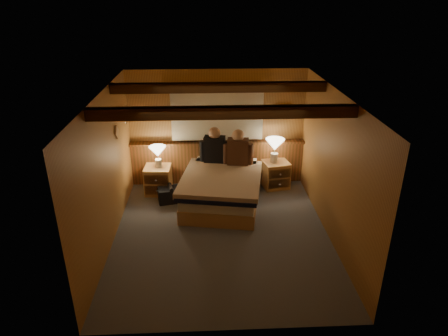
{
  "coord_description": "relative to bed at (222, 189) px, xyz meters",
  "views": [
    {
      "loc": [
        -0.24,
        -5.73,
        3.8
      ],
      "look_at": [
        0.06,
        0.4,
        1.05
      ],
      "focal_mm": 32.0,
      "sensor_mm": 36.0,
      "label": 1
    }
  ],
  "objects": [
    {
      "name": "person_left",
      "position": [
        -0.12,
        0.64,
        0.6
      ],
      "size": [
        0.61,
        0.3,
        0.74
      ],
      "rotation": [
        0.0,
        0.0,
        -0.16
      ],
      "color": "black",
      "rests_on": "bed"
    },
    {
      "name": "lamp_left",
      "position": [
        -1.24,
        0.54,
        0.55
      ],
      "size": [
        0.33,
        0.33,
        0.43
      ],
      "color": "white",
      "rests_on": "nightstand_left"
    },
    {
      "name": "floor",
      "position": [
        -0.05,
        -1.06,
        -0.33
      ],
      "size": [
        4.2,
        4.2,
        0.0
      ],
      "primitive_type": "plane",
      "color": "#525862",
      "rests_on": "ground"
    },
    {
      "name": "framed_print",
      "position": [
        1.3,
        1.02,
        1.22
      ],
      "size": [
        0.3,
        0.04,
        0.25
      ],
      "color": "tan",
      "rests_on": "wall_back"
    },
    {
      "name": "nightstand_right",
      "position": [
        1.15,
        0.69,
        -0.05
      ],
      "size": [
        0.59,
        0.55,
        0.56
      ],
      "rotation": [
        0.0,
        0.0,
        0.2
      ],
      "color": "tan",
      "rests_on": "floor"
    },
    {
      "name": "coat_rail",
      "position": [
        -1.77,
        0.52,
        1.34
      ],
      "size": [
        0.05,
        0.55,
        0.24
      ],
      "color": "silver",
      "rests_on": "wall_left"
    },
    {
      "name": "duffel_bag",
      "position": [
        -0.99,
        0.14,
        -0.18
      ],
      "size": [
        0.53,
        0.38,
        0.35
      ],
      "rotation": [
        0.0,
        0.0,
        0.21
      ],
      "color": "black",
      "rests_on": "floor"
    },
    {
      "name": "wall_right",
      "position": [
        1.75,
        -1.06,
        0.87
      ],
      "size": [
        0.0,
        4.2,
        4.2
      ],
      "primitive_type": "plane",
      "rotation": [
        1.57,
        0.0,
        -1.57
      ],
      "color": "#B48440",
      "rests_on": "floor"
    },
    {
      "name": "lamp_right",
      "position": [
        1.1,
        0.69,
        0.59
      ],
      "size": [
        0.39,
        0.39,
        0.5
      ],
      "color": "white",
      "rests_on": "nightstand_right"
    },
    {
      "name": "wall_front",
      "position": [
        -0.05,
        -3.16,
        0.87
      ],
      "size": [
        3.6,
        0.0,
        3.6
      ],
      "primitive_type": "plane",
      "rotation": [
        -1.57,
        0.0,
        0.0
      ],
      "color": "#B48440",
      "rests_on": "floor"
    },
    {
      "name": "person_right",
      "position": [
        0.34,
        0.5,
        0.6
      ],
      "size": [
        0.6,
        0.29,
        0.74
      ],
      "rotation": [
        0.0,
        0.0,
        -0.13
      ],
      "color": "#492B1D",
      "rests_on": "bed"
    },
    {
      "name": "ceiling_beams",
      "position": [
        -0.05,
        -0.91,
        1.98
      ],
      "size": [
        3.6,
        1.65,
        0.16
      ],
      "color": "#4D2F13",
      "rests_on": "ceiling"
    },
    {
      "name": "wall_left",
      "position": [
        -1.85,
        -1.06,
        0.87
      ],
      "size": [
        0.0,
        4.2,
        4.2
      ],
      "primitive_type": "plane",
      "rotation": [
        1.57,
        0.0,
        1.57
      ],
      "color": "#B48440",
      "rests_on": "floor"
    },
    {
      "name": "nightstand_left",
      "position": [
        -1.27,
        0.53,
        -0.04
      ],
      "size": [
        0.54,
        0.49,
        0.57
      ],
      "rotation": [
        0.0,
        0.0,
        -0.05
      ],
      "color": "tan",
      "rests_on": "floor"
    },
    {
      "name": "ceiling",
      "position": [
        -0.05,
        -1.06,
        2.07
      ],
      "size": [
        4.2,
        4.2,
        0.0
      ],
      "primitive_type": "plane",
      "rotation": [
        3.14,
        0.0,
        0.0
      ],
      "color": "#DCAA52",
      "rests_on": "wall_back"
    },
    {
      "name": "wainscot",
      "position": [
        -0.05,
        0.98,
        0.16
      ],
      "size": [
        3.6,
        0.23,
        0.94
      ],
      "color": "brown",
      "rests_on": "wall_back"
    },
    {
      "name": "curtain_window",
      "position": [
        -0.05,
        0.97,
        1.19
      ],
      "size": [
        2.18,
        0.09,
        1.11
      ],
      "color": "#4D2F13",
      "rests_on": "wall_back"
    },
    {
      "name": "bed",
      "position": [
        0.0,
        0.0,
        0.0
      ],
      "size": [
        1.71,
        2.06,
        0.63
      ],
      "rotation": [
        0.0,
        0.0,
        -0.17
      ],
      "color": "tan",
      "rests_on": "floor"
    },
    {
      "name": "wall_back",
      "position": [
        -0.05,
        1.04,
        0.87
      ],
      "size": [
        3.6,
        0.0,
        3.6
      ],
      "primitive_type": "plane",
      "rotation": [
        1.57,
        0.0,
        0.0
      ],
      "color": "#B48440",
      "rests_on": "floor"
    }
  ]
}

